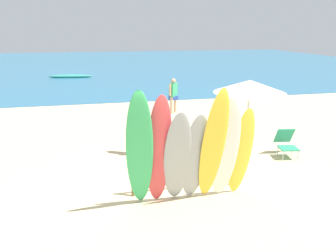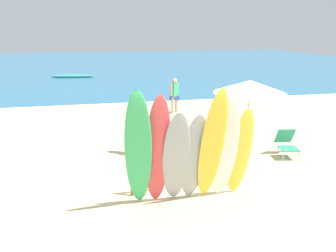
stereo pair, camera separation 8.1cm
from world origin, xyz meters
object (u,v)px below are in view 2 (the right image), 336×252
Objects in this scene: surfboard_grey_3 at (194,158)px; beachgoer_photographing at (139,127)px; surfboard_rack at (185,170)px; surfboard_green_0 at (138,151)px; surfboard_grey_2 at (176,158)px; beach_chair_red at (287,142)px; surfboard_yellow_6 at (240,153)px; surfboard_yellow_4 at (212,147)px; beachgoer_strolling at (174,93)px; surfboard_red_1 at (158,152)px; beach_chair_blue at (237,131)px; surfboard_white_5 at (224,150)px; distant_boat at (73,76)px; beach_umbrella at (250,87)px.

surfboard_grey_3 is 3.01m from beachgoer_photographing.
surfboard_green_0 is (-1.10, -0.63, 0.76)m from surfboard_rack.
beach_chair_red is (3.70, 1.99, -0.61)m from surfboard_grey_2.
beachgoer_photographing is (-1.80, 2.87, -0.16)m from surfboard_yellow_6.
surfboard_yellow_4 is 1.74× the size of beachgoer_strolling.
surfboard_grey_2 is at bearing -50.22° from beachgoer_photographing.
surfboard_red_1 is at bearing -148.56° from beachgoer_strolling.
surfboard_yellow_6 reaches higher than beachgoer_photographing.
surfboard_grey_2 reaches higher than beach_chair_blue.
surfboard_white_5 is 2.94× the size of beach_chair_red.
surfboard_yellow_6 is at bearing -26.05° from beachgoer_photographing.
surfboard_yellow_4 reaches higher than surfboard_yellow_6.
surfboard_green_0 is at bearing 176.68° from surfboard_yellow_4.
surfboard_rack reaches higher than distant_boat.
surfboard_grey_2 reaches higher than surfboard_grey_3.
beach_chair_blue reaches higher than beach_chair_red.
surfboard_white_5 is (0.61, -0.07, 0.16)m from surfboard_grey_3.
surfboard_yellow_4 is 2.53m from beach_umbrella.
distant_boat is (-6.24, 16.53, -0.31)m from beach_chair_blue.
surfboard_rack is 1.65× the size of beachgoer_strolling.
beachgoer_photographing reaches higher than beach_chair_blue.
beachgoer_strolling reaches higher than distant_boat.
beach_umbrella reaches higher than beachgoer_photographing.
distant_boat is (-3.91, 19.73, -0.88)m from surfboard_grey_3.
surfboard_grey_2 is 0.90× the size of surfboard_white_5.
beach_chair_blue is (2.34, 3.20, -0.57)m from surfboard_grey_3.
beachgoer_photographing is (-1.11, 3.05, -0.41)m from surfboard_yellow_4.
surfboard_grey_2 is 0.81× the size of surfboard_yellow_4.
surfboard_grey_2 is 0.93× the size of beach_umbrella.
beach_chair_red is 0.35× the size of beach_umbrella.
beach_chair_red is (3.33, 1.97, -0.57)m from surfboard_grey_3.
surfboard_yellow_4 is 0.31m from surfboard_white_5.
beachgoer_strolling is 4.47m from beach_chair_blue.
surfboard_rack is 3.06× the size of beach_chair_blue.
surfboard_white_5 is at bearing -133.55° from beach_chair_red.
beach_chair_blue is (1.73, 3.27, -0.73)m from surfboard_white_5.
surfboard_yellow_4 is 3.27m from beachgoer_photographing.
surfboard_yellow_4 is (1.46, -0.04, -0.01)m from surfboard_green_0.
beach_chair_blue reaches higher than distant_boat.
surfboard_yellow_4 reaches higher than beach_umbrella.
surfboard_yellow_6 reaches higher than surfboard_rack.
surfboard_yellow_4 reaches higher than beachgoer_strolling.
surfboard_grey_3 reaches higher than beachgoer_strolling.
distant_boat is (-7.23, 17.76, -0.30)m from beach_chair_red.
surfboard_yellow_6 is (2.16, 0.14, -0.26)m from surfboard_green_0.
surfboard_green_0 reaches higher than surfboard_red_1.
surfboard_rack is 1.07m from surfboard_yellow_4.
surfboard_rack is 1.09m from surfboard_white_5.
distant_boat is at bearing 96.68° from surfboard_red_1.
beachgoer_strolling is at bearing 81.06° from surfboard_yellow_4.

